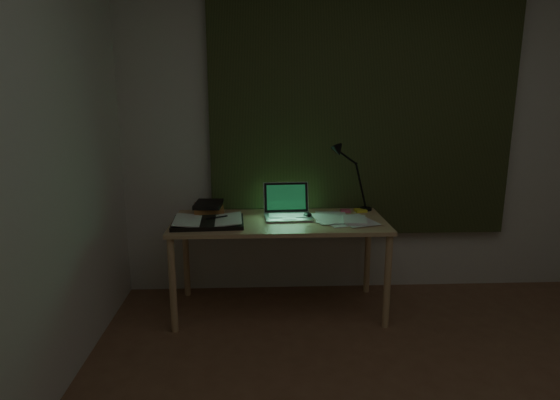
# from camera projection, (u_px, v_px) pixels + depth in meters

# --- Properties ---
(wall_back) EXTENTS (3.50, 0.00, 2.50)m
(wall_back) POSITION_uv_depth(u_px,v_px,m) (361.00, 126.00, 3.42)
(wall_back) COLOR silver
(wall_back) RESTS_ON ground
(curtain) EXTENTS (2.20, 0.06, 2.00)m
(curtain) POSITION_uv_depth(u_px,v_px,m) (363.00, 98.00, 3.34)
(curtain) COLOR #2E371B
(curtain) RESTS_ON wall_back
(desk) EXTENTS (1.43, 0.63, 0.65)m
(desk) POSITION_uv_depth(u_px,v_px,m) (279.00, 266.00, 3.22)
(desk) COLOR tan
(desk) RESTS_ON floor
(laptop) EXTENTS (0.34, 0.37, 0.23)m
(laptop) POSITION_uv_depth(u_px,v_px,m) (288.00, 202.00, 3.16)
(laptop) COLOR #A8A8AC
(laptop) RESTS_ON desk
(open_textbook) EXTENTS (0.47, 0.35, 0.04)m
(open_textbook) POSITION_uv_depth(u_px,v_px,m) (208.00, 221.00, 3.04)
(open_textbook) COLOR white
(open_textbook) RESTS_ON desk
(book_stack) EXTENTS (0.23, 0.26, 0.10)m
(book_stack) POSITION_uv_depth(u_px,v_px,m) (208.00, 208.00, 3.28)
(book_stack) COLOR white
(book_stack) RESTS_ON desk
(loose_papers) EXTENTS (0.42, 0.43, 0.02)m
(loose_papers) POSITION_uv_depth(u_px,v_px,m) (346.00, 220.00, 3.12)
(loose_papers) COLOR white
(loose_papers) RESTS_ON desk
(mouse) EXTENTS (0.07, 0.10, 0.03)m
(mouse) POSITION_uv_depth(u_px,v_px,m) (308.00, 215.00, 3.21)
(mouse) COLOR black
(mouse) RESTS_ON desk
(sticky_yellow) EXTENTS (0.09, 0.09, 0.02)m
(sticky_yellow) POSITION_uv_depth(u_px,v_px,m) (360.00, 210.00, 3.37)
(sticky_yellow) COLOR yellow
(sticky_yellow) RESTS_ON desk
(sticky_pink) EXTENTS (0.07, 0.07, 0.01)m
(sticky_pink) POSITION_uv_depth(u_px,v_px,m) (346.00, 211.00, 3.37)
(sticky_pink) COLOR #F45F7D
(sticky_pink) RESTS_ON desk
(desk_lamp) EXTENTS (0.34, 0.28, 0.48)m
(desk_lamp) POSITION_uv_depth(u_px,v_px,m) (367.00, 178.00, 3.36)
(desk_lamp) COLOR black
(desk_lamp) RESTS_ON desk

